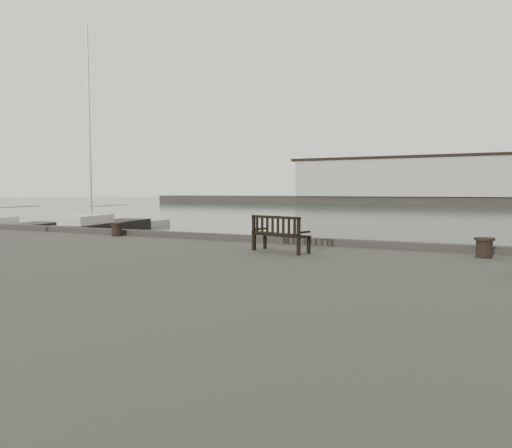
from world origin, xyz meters
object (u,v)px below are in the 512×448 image
(bollard_right, at_px, (484,248))
(yacht_c, at_px, (97,231))
(bench, at_px, (280,241))
(yacht_a, at_px, (1,235))
(bollard_left, at_px, (117,229))

(bollard_right, relative_size, yacht_c, 0.03)
(bench, relative_size, bollard_right, 3.50)
(yacht_a, distance_m, yacht_c, 5.96)
(bollard_right, bearing_deg, bench, -167.31)
(bollard_left, xyz_separation_m, yacht_c, (-13.50, 12.87, -1.54))
(bollard_right, distance_m, yacht_c, 27.72)
(bollard_right, height_order, yacht_a, yacht_a)
(yacht_a, height_order, yacht_c, yacht_c)
(bollard_right, relative_size, yacht_a, 0.03)
(bench, xyz_separation_m, bollard_left, (-6.35, 1.41, -0.05))
(bollard_left, bearing_deg, bench, -12.55)
(yacht_a, bearing_deg, bollard_right, -27.63)
(bollard_left, distance_m, yacht_a, 18.78)
(bench, bearing_deg, bollard_left, -176.14)
(bench, relative_size, yacht_c, 0.10)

